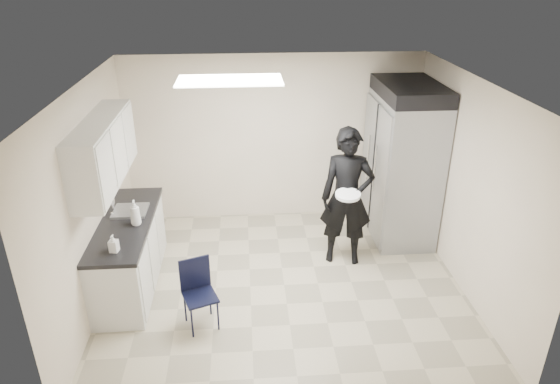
{
  "coord_description": "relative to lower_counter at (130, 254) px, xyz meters",
  "views": [
    {
      "loc": [
        -0.46,
        -5.31,
        3.82
      ],
      "look_at": [
        -0.04,
        0.2,
        1.24
      ],
      "focal_mm": 32.0,
      "sensor_mm": 36.0,
      "label": 1
    }
  ],
  "objects": [
    {
      "name": "right_wall",
      "position": [
        4.2,
        -0.2,
        0.87
      ],
      "size": [
        0.0,
        4.0,
        4.0
      ],
      "primitive_type": "plane",
      "rotation": [
        1.57,
        0.0,
        -1.57
      ],
      "color": "beige",
      "rests_on": "floor"
    },
    {
      "name": "folding_chair",
      "position": [
        0.95,
        -0.9,
        -0.04
      ],
      "size": [
        0.45,
        0.45,
        0.79
      ],
      "primitive_type": "cube",
      "rotation": [
        0.0,
        0.0,
        0.35
      ],
      "color": "black",
      "rests_on": "floor"
    },
    {
      "name": "bucket_lid",
      "position": [
        2.78,
        0.11,
        0.68
      ],
      "size": [
        0.37,
        0.37,
        0.04
      ],
      "primitive_type": "cylinder",
      "rotation": [
        0.0,
        0.0,
        -0.18
      ],
      "color": "white",
      "rests_on": "man_tuxedo"
    },
    {
      "name": "floor",
      "position": [
        1.95,
        -0.2,
        -0.43
      ],
      "size": [
        4.5,
        4.5,
        0.0
      ],
      "primitive_type": "plane",
      "color": "tan",
      "rests_on": "ground"
    },
    {
      "name": "upper_cabinets",
      "position": [
        -0.13,
        0.0,
        1.4
      ],
      "size": [
        0.35,
        1.8,
        0.75
      ],
      "primitive_type": "cube",
      "color": "silver",
      "rests_on": "left_wall"
    },
    {
      "name": "notice_sticker_left",
      "position": [
        -0.29,
        -0.1,
        0.79
      ],
      "size": [
        0.0,
        0.12,
        0.07
      ],
      "primitive_type": "cube",
      "color": "yellow",
      "rests_on": "left_wall"
    },
    {
      "name": "left_wall",
      "position": [
        -0.3,
        -0.2,
        0.87
      ],
      "size": [
        0.0,
        4.0,
        4.0
      ],
      "primitive_type": "plane",
      "rotation": [
        1.57,
        0.0,
        1.57
      ],
      "color": "beige",
      "rests_on": "floor"
    },
    {
      "name": "faucet",
      "position": [
        -0.18,
        0.25,
        0.59
      ],
      "size": [
        0.02,
        0.02,
        0.24
      ],
      "primitive_type": "cylinder",
      "color": "silver",
      "rests_on": "countertop"
    },
    {
      "name": "towel_dispenser",
      "position": [
        -0.19,
        1.15,
        1.19
      ],
      "size": [
        0.22,
        0.3,
        0.35
      ],
      "primitive_type": "cube",
      "color": "black",
      "rests_on": "left_wall"
    },
    {
      "name": "notice_sticker_right",
      "position": [
        -0.29,
        0.1,
        0.75
      ],
      "size": [
        0.0,
        0.12,
        0.07
      ],
      "primitive_type": "cube",
      "color": "yellow",
      "rests_on": "left_wall"
    },
    {
      "name": "man_tuxedo",
      "position": [
        2.83,
        0.36,
        0.52
      ],
      "size": [
        0.77,
        0.58,
        1.91
      ],
      "primitive_type": "imported",
      "rotation": [
        0.0,
        0.0,
        -0.18
      ],
      "color": "black",
      "rests_on": "floor"
    },
    {
      "name": "sink",
      "position": [
        0.02,
        0.25,
        0.44
      ],
      "size": [
        0.42,
        0.4,
        0.14
      ],
      "primitive_type": "cube",
      "color": "gray",
      "rests_on": "countertop"
    },
    {
      "name": "lower_counter",
      "position": [
        0.0,
        0.0,
        0.0
      ],
      "size": [
        0.6,
        1.9,
        0.86
      ],
      "primitive_type": "cube",
      "color": "silver",
      "rests_on": "floor"
    },
    {
      "name": "soap_bottle_b",
      "position": [
        0.03,
        -0.7,
        0.58
      ],
      "size": [
        0.11,
        0.11,
        0.2
      ],
      "primitive_type": "imported",
      "rotation": [
        0.0,
        0.0,
        -0.19
      ],
      "color": "#B7B7C4",
      "rests_on": "countertop"
    },
    {
      "name": "ceiling_panel",
      "position": [
        1.35,
        0.2,
        2.14
      ],
      "size": [
        1.2,
        0.6,
        0.02
      ],
      "primitive_type": "cube",
      "color": "white",
      "rests_on": "ceiling"
    },
    {
      "name": "commercial_fridge",
      "position": [
        3.78,
        1.07,
        0.62
      ],
      "size": [
        0.8,
        1.35,
        2.1
      ],
      "primitive_type": "cube",
      "color": "gray",
      "rests_on": "floor"
    },
    {
      "name": "fridge_compressor",
      "position": [
        3.78,
        1.07,
        1.77
      ],
      "size": [
        0.8,
        1.35,
        0.2
      ],
      "primitive_type": "cube",
      "color": "black",
      "rests_on": "commercial_fridge"
    },
    {
      "name": "soap_bottle_a",
      "position": [
        0.16,
        -0.1,
        0.64
      ],
      "size": [
        0.14,
        0.14,
        0.32
      ],
      "primitive_type": "imported",
      "rotation": [
        0.0,
        0.0,
        0.14
      ],
      "color": "white",
      "rests_on": "countertop"
    },
    {
      "name": "ceiling",
      "position": [
        1.95,
        -0.2,
        2.17
      ],
      "size": [
        4.5,
        4.5,
        0.0
      ],
      "primitive_type": "plane",
      "rotation": [
        3.14,
        0.0,
        0.0
      ],
      "color": "silver",
      "rests_on": "back_wall"
    },
    {
      "name": "countertop",
      "position": [
        0.0,
        0.0,
        0.46
      ],
      "size": [
        0.64,
        1.95,
        0.05
      ],
      "primitive_type": "cube",
      "color": "black",
      "rests_on": "lower_counter"
    },
    {
      "name": "back_wall",
      "position": [
        1.95,
        1.8,
        0.87
      ],
      "size": [
        4.5,
        0.0,
        4.5
      ],
      "primitive_type": "plane",
      "rotation": [
        1.57,
        0.0,
        0.0
      ],
      "color": "beige",
      "rests_on": "floor"
    }
  ]
}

